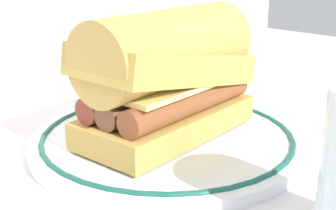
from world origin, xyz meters
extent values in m
plane|color=silver|center=(0.00, 0.00, 0.00)|extent=(1.50, 1.50, 0.00)
cylinder|color=white|center=(0.02, 0.00, 0.01)|extent=(0.28, 0.28, 0.01)
torus|color=#195947|center=(0.02, 0.00, 0.01)|extent=(0.26, 0.26, 0.01)
cube|color=gold|center=(0.02, 0.00, 0.03)|extent=(0.20, 0.10, 0.03)
cylinder|color=brown|center=(0.02, -0.03, 0.05)|extent=(0.17, 0.04, 0.03)
cylinder|color=brown|center=(0.02, 0.00, 0.05)|extent=(0.17, 0.04, 0.03)
cylinder|color=brown|center=(0.02, 0.03, 0.05)|extent=(0.17, 0.04, 0.03)
cube|color=#EAD67A|center=(0.02, 0.00, 0.07)|extent=(0.16, 0.10, 0.01)
cube|color=gold|center=(0.02, 0.00, 0.09)|extent=(0.20, 0.10, 0.06)
cylinder|color=tan|center=(0.02, 0.00, 0.10)|extent=(0.19, 0.09, 0.08)
camera|label=1|loc=(-0.30, -0.32, 0.20)|focal=50.97mm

